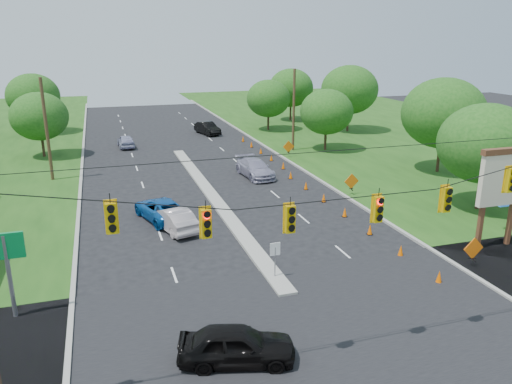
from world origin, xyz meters
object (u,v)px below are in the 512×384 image
object	(u,v)px
white_sedan	(174,219)
black_sedan	(237,345)
blue_pickup	(161,209)
pylon_sign	(503,182)

from	to	relation	value
white_sedan	black_sedan	bearing A→B (deg)	75.56
white_sedan	blue_pickup	distance (m)	2.38
pylon_sign	white_sedan	bearing A→B (deg)	155.20
black_sedan	white_sedan	bearing A→B (deg)	15.96
pylon_sign	blue_pickup	bearing A→B (deg)	150.20
pylon_sign	white_sedan	distance (m)	20.39
pylon_sign	black_sedan	world-z (taller)	pylon_sign
pylon_sign	black_sedan	distance (m)	19.47
pylon_sign	black_sedan	xyz separation A→B (m)	(-18.11, -6.41, -3.22)
pylon_sign	blue_pickup	xyz separation A→B (m)	(-18.80, 10.77, -3.26)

